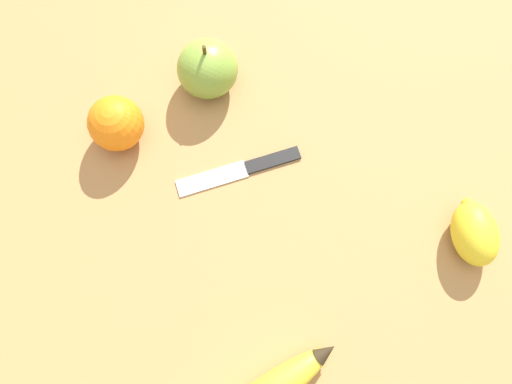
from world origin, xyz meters
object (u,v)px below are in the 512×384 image
(orange, at_px, (116,123))
(paring_knife, at_px, (244,169))
(apple, at_px, (208,69))
(lemon, at_px, (475,233))

(orange, height_order, paring_knife, orange)
(orange, relative_size, apple, 0.82)
(orange, distance_m, paring_knife, 0.16)
(orange, relative_size, paring_knife, 0.52)
(apple, bearing_deg, lemon, -94.72)
(apple, height_order, lemon, apple)
(apple, height_order, paring_knife, apple)
(apple, xyz_separation_m, paring_knife, (-0.08, -0.10, -0.03))
(apple, bearing_deg, paring_knife, -130.45)
(orange, height_order, apple, apple)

